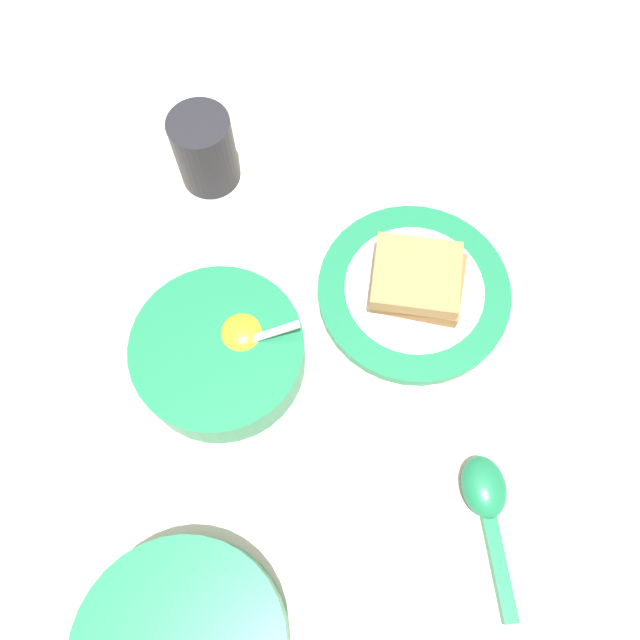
{
  "coord_description": "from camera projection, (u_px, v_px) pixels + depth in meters",
  "views": [
    {
      "loc": [
        0.17,
        0.02,
        0.63
      ],
      "look_at": [
        -0.08,
        -0.01,
        0.02
      ],
      "focal_mm": 35.0,
      "sensor_mm": 36.0,
      "label": 1
    }
  ],
  "objects": [
    {
      "name": "soup_spoon",
      "position": [
        487.0,
        502.0,
        0.59
      ],
      "size": [
        0.15,
        0.07,
        0.03
      ],
      "color": "#196B42",
      "rests_on": "ground_plane"
    },
    {
      "name": "ground_plane",
      "position": [
        321.0,
        396.0,
        0.65
      ],
      "size": [
        3.0,
        3.0,
        0.0
      ],
      "primitive_type": "plane",
      "color": "beige"
    },
    {
      "name": "drinking_cup",
      "position": [
        205.0,
        149.0,
        0.7
      ],
      "size": [
        0.07,
        0.07,
        0.09
      ],
      "color": "black",
      "rests_on": "ground_plane"
    },
    {
      "name": "egg_bowl",
      "position": [
        220.0,
        353.0,
        0.63
      ],
      "size": [
        0.17,
        0.17,
        0.08
      ],
      "color": "#196B42",
      "rests_on": "ground_plane"
    },
    {
      "name": "toast_plate",
      "position": [
        413.0,
        291.0,
        0.68
      ],
      "size": [
        0.21,
        0.21,
        0.02
      ],
      "color": "#196B42",
      "rests_on": "ground_plane"
    },
    {
      "name": "toast_sandwich",
      "position": [
        418.0,
        279.0,
        0.66
      ],
      "size": [
        0.09,
        0.1,
        0.04
      ],
      "color": "brown",
      "rests_on": "toast_plate"
    }
  ]
}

